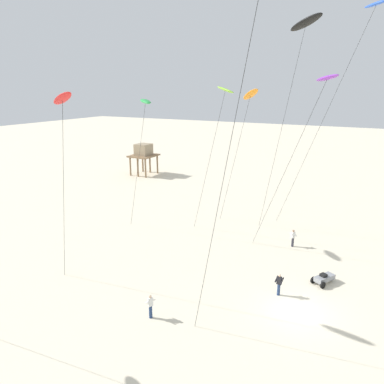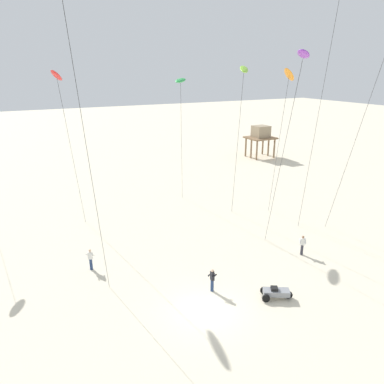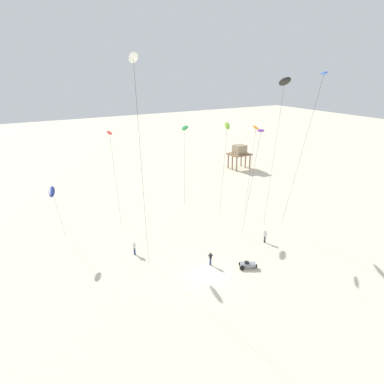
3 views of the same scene
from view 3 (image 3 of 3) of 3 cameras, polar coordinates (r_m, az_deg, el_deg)
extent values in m
plane|color=beige|center=(39.71, 2.53, -13.25)|extent=(260.00, 260.00, 0.00)
ellipsoid|color=purple|center=(38.24, 11.04, 9.69)|extent=(2.46, 2.25, 0.66)
cylinder|color=#262626|center=(43.27, 9.36, 0.47)|extent=(3.03, 5.97, 15.07)
ellipsoid|color=navy|center=(45.59, -21.67, 0.07)|extent=(1.26, 2.60, 0.90)
cylinder|color=#262626|center=(48.11, -20.62, -3.56)|extent=(1.29, 2.53, 7.26)
ellipsoid|color=#8CD833|center=(46.34, 5.70, 10.57)|extent=(2.14, 2.53, 0.91)
cylinder|color=#262626|center=(50.19, 5.03, 2.85)|extent=(2.12, 4.17, 14.24)
ellipsoid|color=blue|center=(40.32, 20.54, 17.51)|extent=(2.23, 2.29, 0.58)
cylinder|color=#262626|center=(45.78, 16.88, 4.67)|extent=(3.98, 7.85, 20.77)
ellipsoid|color=orange|center=(48.08, 10.27, 10.14)|extent=(2.99, 2.71, 1.48)
cylinder|color=#262626|center=(51.60, 9.30, 2.87)|extent=(1.89, 3.72, 13.77)
ellipsoid|color=black|center=(43.84, 14.72, 16.84)|extent=(2.53, 3.44, 1.62)
cylinder|color=#262626|center=(47.31, 12.93, 4.82)|extent=(1.94, 3.81, 19.69)
ellipsoid|color=white|center=(30.57, -9.44, 20.57)|extent=(1.36, 2.62, 1.16)
cylinder|color=#262626|center=(34.87, -7.99, 1.88)|extent=(2.45, 4.82, 22.07)
ellipsoid|color=red|center=(44.85, -13.15, 9.26)|extent=(1.49, 2.53, 1.22)
cylinder|color=#262626|center=(48.31, -12.16, 1.51)|extent=(1.71, 3.36, 13.76)
ellipsoid|color=green|center=(50.86, -1.17, 10.30)|extent=(2.23, 2.40, 0.59)
cylinder|color=#262626|center=(54.43, -1.20, 3.68)|extent=(1.97, 3.87, 13.17)
cylinder|color=#33333D|center=(46.99, 11.63, -7.49)|extent=(0.22, 0.22, 0.88)
cube|color=white|center=(46.67, 11.70, -6.69)|extent=(0.39, 0.37, 0.58)
sphere|color=#9E7051|center=(46.50, 11.73, -6.25)|extent=(0.20, 0.20, 0.20)
cylinder|color=white|center=(46.67, 11.97, -6.64)|extent=(0.38, 0.45, 0.39)
cylinder|color=white|center=(46.63, 11.43, -6.62)|extent=(0.38, 0.45, 0.39)
cylinder|color=navy|center=(43.90, -9.24, -9.38)|extent=(0.22, 0.22, 0.88)
cube|color=white|center=(43.55, -9.29, -8.54)|extent=(0.39, 0.34, 0.58)
sphere|color=beige|center=(43.36, -9.32, -8.08)|extent=(0.20, 0.20, 0.20)
cylinder|color=white|center=(43.56, -9.58, -8.48)|extent=(0.33, 0.48, 0.39)
cylinder|color=white|center=(43.49, -9.00, -8.49)|extent=(0.33, 0.48, 0.39)
cylinder|color=navy|center=(41.29, 2.98, -11.14)|extent=(0.22, 0.22, 0.88)
cube|color=black|center=(40.92, 3.00, -10.26)|extent=(0.24, 0.36, 0.58)
sphere|color=beige|center=(40.72, 3.01, -9.77)|extent=(0.20, 0.20, 0.20)
cylinder|color=black|center=(40.72, 3.14, -10.34)|extent=(0.51, 0.16, 0.39)
cylinder|color=black|center=(41.07, 2.87, -10.06)|extent=(0.51, 0.16, 0.39)
cylinder|color=#846647|center=(76.92, 7.20, 4.46)|extent=(0.28, 0.28, 3.17)
cylinder|color=#846647|center=(79.09, 9.30, 4.77)|extent=(0.28, 0.28, 3.17)
cylinder|color=#846647|center=(79.33, 5.86, 4.98)|extent=(0.28, 0.28, 3.17)
cylinder|color=#846647|center=(81.43, 7.93, 5.28)|extent=(0.28, 0.28, 3.17)
cylinder|color=#846647|center=(78.12, 6.52, 4.72)|extent=(0.28, 0.28, 3.17)
cylinder|color=#846647|center=(80.26, 8.61, 5.03)|extent=(0.28, 0.28, 3.17)
cube|color=#846647|center=(78.76, 7.63, 6.08)|extent=(4.51, 3.88, 0.24)
cube|color=#9E896B|center=(78.52, 7.67, 6.83)|extent=(2.48, 2.33, 1.88)
cube|color=gray|center=(41.17, 9.00, -11.47)|extent=(1.82, 1.45, 0.36)
cube|color=black|center=(41.01, 8.81, -11.14)|extent=(0.60, 0.60, 0.20)
cylinder|color=black|center=(41.40, 10.11, -11.65)|extent=(0.51, 0.36, 0.52)
cylinder|color=black|center=(41.55, 7.89, -11.39)|extent=(0.51, 0.36, 0.52)
cylinder|color=black|center=(40.78, 8.06, -12.05)|extent=(0.51, 0.36, 0.52)
camera|label=1|loc=(25.42, -38.72, -0.89)|focal=34.72mm
camera|label=2|loc=(15.47, 6.54, -8.07)|focal=34.69mm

